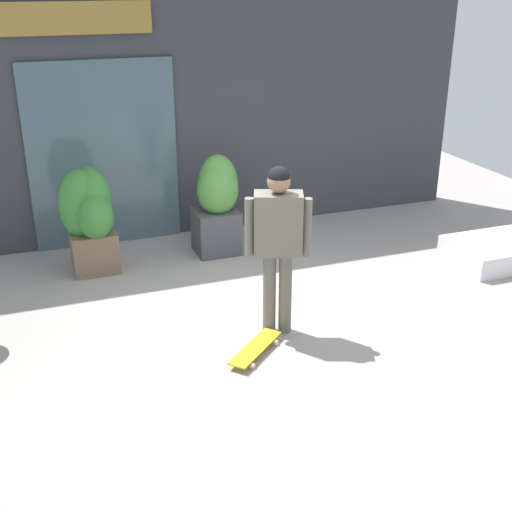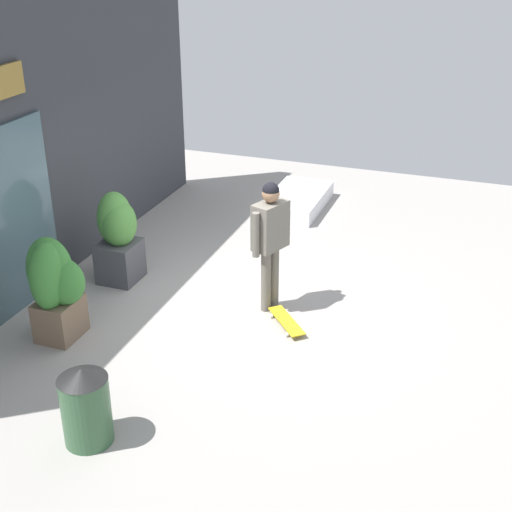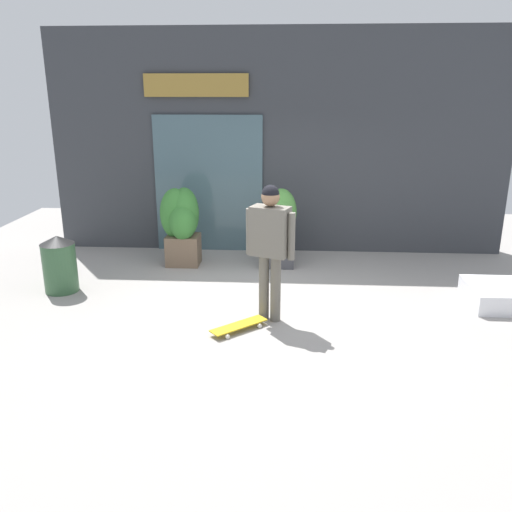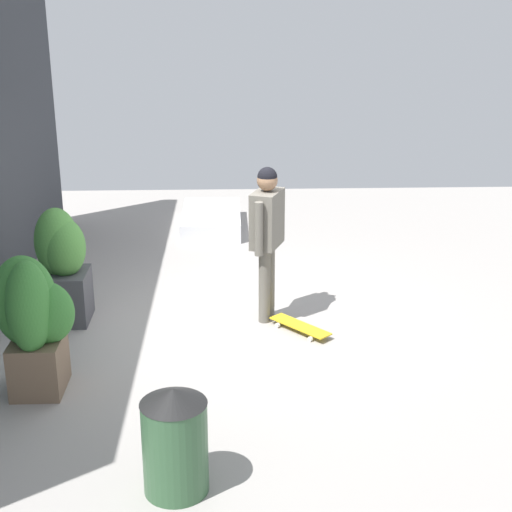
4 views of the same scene
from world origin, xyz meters
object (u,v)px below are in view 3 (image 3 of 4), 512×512
planter_box_right (279,225)px  trash_bin (59,264)px  skateboarder (270,239)px  skateboard (239,326)px  planter_box_left (182,222)px

planter_box_right → trash_bin: 3.48m
skateboarder → trash_bin: (-3.08, 0.82, -0.66)m
skateboard → planter_box_left: (-1.18, 2.53, 0.67)m
planter_box_right → skateboard: bearing=-99.5°
planter_box_right → trash_bin: size_ratio=1.54×
planter_box_left → trash_bin: (-1.54, -1.36, -0.31)m
skateboarder → trash_bin: size_ratio=2.08×
skateboard → planter_box_left: 2.87m
skateboarder → planter_box_right: size_ratio=1.35×
skateboarder → skateboard: (-0.36, -0.35, -1.02)m
planter_box_left → planter_box_right: planter_box_left is taller
planter_box_left → skateboard: bearing=-64.9°
skateboarder → planter_box_left: 2.70m
skateboarder → planter_box_right: (0.07, 2.26, -0.39)m
skateboard → planter_box_left: planter_box_left is taller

